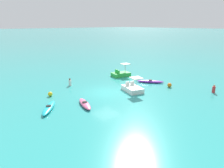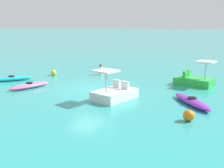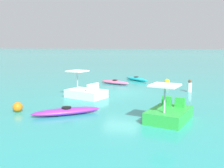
% 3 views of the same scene
% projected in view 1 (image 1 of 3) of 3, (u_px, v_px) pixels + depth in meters
% --- Properties ---
extents(ground_plane, '(600.00, 600.00, 0.00)m').
position_uv_depth(ground_plane, '(105.00, 92.00, 20.76)').
color(ground_plane, teal).
extents(kayak_purple, '(2.57, 2.97, 0.37)m').
position_uv_depth(kayak_purple, '(150.00, 81.00, 24.09)').
color(kayak_purple, purple).
rests_on(kayak_purple, ground_plane).
extents(kayak_pink, '(1.46, 2.83, 0.37)m').
position_uv_depth(kayak_pink, '(85.00, 104.00, 17.37)').
color(kayak_pink, pink).
rests_on(kayak_pink, ground_plane).
extents(kayak_cyan, '(2.44, 2.78, 0.37)m').
position_uv_depth(kayak_cyan, '(49.00, 108.00, 16.54)').
color(kayak_cyan, '#19B7C6').
rests_on(kayak_cyan, ground_plane).
extents(pedal_boat_white, '(2.10, 2.72, 1.68)m').
position_uv_depth(pedal_boat_white, '(132.00, 88.00, 21.02)').
color(pedal_boat_white, white).
rests_on(pedal_boat_white, ground_plane).
extents(pedal_boat_green, '(2.68, 1.99, 1.68)m').
position_uv_depth(pedal_boat_green, '(121.00, 74.00, 27.10)').
color(pedal_boat_green, green).
rests_on(pedal_boat_green, ground_plane).
extents(buoy_orange, '(0.49, 0.49, 0.49)m').
position_uv_depth(buoy_orange, '(169.00, 85.00, 22.40)').
color(buoy_orange, orange).
rests_on(buoy_orange, ground_plane).
extents(buoy_yellow, '(0.45, 0.45, 0.45)m').
position_uv_depth(buoy_yellow, '(50.00, 94.00, 19.60)').
color(buoy_yellow, yellow).
rests_on(buoy_yellow, ground_plane).
extents(person_near_shore, '(0.44, 0.44, 0.88)m').
position_uv_depth(person_near_shore, '(214.00, 89.00, 20.59)').
color(person_near_shore, red).
rests_on(person_near_shore, ground_plane).
extents(person_by_kayaks, '(0.43, 0.43, 0.88)m').
position_uv_depth(person_by_kayaks, '(70.00, 82.00, 22.95)').
color(person_by_kayaks, silver).
rests_on(person_by_kayaks, ground_plane).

